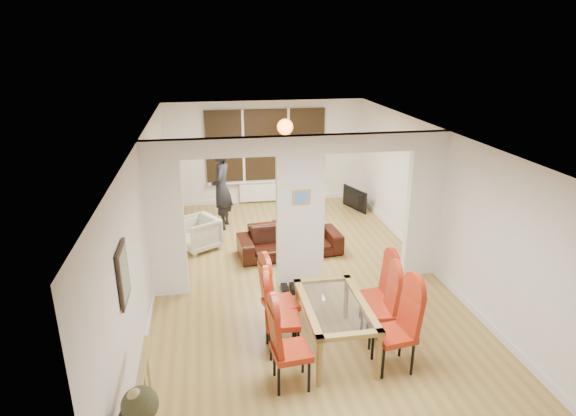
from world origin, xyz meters
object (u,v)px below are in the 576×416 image
object	(u,v)px
sofa	(290,240)
bowl	(285,222)
dining_chair_rc	(376,292)
television	(351,199)
dining_chair_la	(291,345)
armchair	(198,233)
person	(222,188)
bottle	(299,214)
dining_chair_ra	(394,328)
dining_chair_lc	(281,298)
dining_chair_rb	(379,307)
dining_chair_lb	(282,315)
dining_table	(334,326)
coffee_table	(294,227)

from	to	relation	value
sofa	bowl	bearing A→B (deg)	80.15
dining_chair_rc	television	distance (m)	5.08
dining_chair_la	armchair	distance (m)	4.46
person	television	distance (m)	3.33
bottle	bowl	size ratio (longest dim) A/B	1.44
dining_chair_ra	sofa	size ratio (longest dim) A/B	0.58
dining_chair_lc	bowl	world-z (taller)	dining_chair_lc
dining_chair_rb	television	bearing A→B (deg)	80.25
dining_chair_rc	sofa	distance (m)	2.78
armchair	bowl	xyz separation A→B (m)	(1.86, 0.54, -0.09)
armchair	dining_chair_lb	bearing A→B (deg)	-13.17
dining_table	bowl	distance (m)	4.25
dining_chair_ra	dining_chair_rb	xyz separation A→B (m)	(0.02, 0.58, -0.04)
person	dining_table	bearing A→B (deg)	26.08
dining_chair_la	bottle	distance (m)	5.12
dining_table	dining_chair_rc	size ratio (longest dim) A/B	1.44
dining_chair_ra	dining_chair_rb	bearing A→B (deg)	80.86
coffee_table	dining_chair_lc	bearing A→B (deg)	-103.38
dining_chair_lb	bottle	bearing A→B (deg)	79.78
armchair	coffee_table	world-z (taller)	armchair
dining_chair_rc	armchair	bearing A→B (deg)	122.66
dining_chair_lb	sofa	bearing A→B (deg)	82.01
person	television	xyz separation A→B (m)	(3.20, 0.66, -0.65)
dining_chair_la	sofa	bearing A→B (deg)	74.90
dining_chair_rc	person	world-z (taller)	person
sofa	television	world-z (taller)	sofa
dining_chair_ra	bowl	distance (m)	4.81
dining_chair_rb	sofa	distance (m)	3.16
armchair	dining_chair_ra	bearing A→B (deg)	-0.07
armchair	dining_table	bearing A→B (deg)	-4.11
dining_chair_lb	bowl	bearing A→B (deg)	83.85
dining_chair_rb	armchair	xyz separation A→B (m)	(-2.48, 3.63, -0.21)
dining_chair_la	television	distance (m)	6.59
television	dining_chair_la	bearing A→B (deg)	137.77
dining_chair_lb	coffee_table	bearing A→B (deg)	81.21
bowl	dining_table	bearing A→B (deg)	-90.44
dining_chair_lc	television	distance (m)	5.57
dining_table	dining_chair_la	world-z (taller)	dining_chair_la
coffee_table	dining_chair_lb	bearing A→B (deg)	-102.64
dining_chair_lb	armchair	world-z (taller)	dining_chair_lb
dining_chair_ra	television	distance (m)	6.10
dining_table	television	size ratio (longest dim) A/B	1.64
person	bottle	xyz separation A→B (m)	(1.67, -0.39, -0.55)
dining_table	television	xyz separation A→B (m)	(1.91, 5.44, -0.09)
dining_chair_lb	bowl	size ratio (longest dim) A/B	5.32
dining_chair_lc	coffee_table	distance (m)	3.90
dining_chair_lc	armchair	bearing A→B (deg)	98.20
sofa	person	bearing A→B (deg)	121.80
coffee_table	dining_table	bearing A→B (deg)	-93.19
dining_chair_lc	bowl	size ratio (longest dim) A/B	5.32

